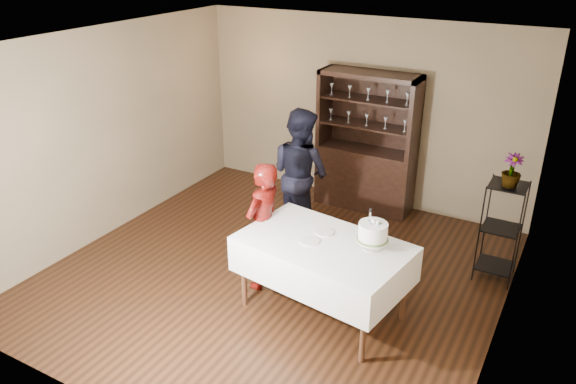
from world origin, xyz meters
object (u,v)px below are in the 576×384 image
at_px(china_hutch, 366,164).
at_px(cake, 373,233).
at_px(man, 300,174).
at_px(cake_table, 323,259).
at_px(plant_etagere, 501,228).
at_px(woman, 263,226).
at_px(potted_plant, 512,171).

distance_m(china_hutch, cake, 2.78).
height_order(man, cake, man).
distance_m(china_hutch, cake_table, 2.73).
bearing_deg(china_hutch, plant_etagere, -26.83).
relative_size(plant_etagere, man, 0.69).
distance_m(cake_table, woman, 0.84).
relative_size(china_hutch, potted_plant, 5.37).
bearing_deg(woman, potted_plant, 126.40).
bearing_deg(plant_etagere, potted_plant, -79.49).
xyz_separation_m(cake_table, potted_plant, (1.48, 1.56, 0.72)).
bearing_deg(cake_table, woman, 169.02).
bearing_deg(cake, china_hutch, 113.05).
bearing_deg(cake_table, plant_etagere, 47.49).
xyz_separation_m(cake, potted_plant, (1.01, 1.44, 0.35)).
relative_size(woman, cake, 3.37).
distance_m(plant_etagere, woman, 2.71).
height_order(plant_etagere, cake, cake).
bearing_deg(plant_etagere, man, -176.02).
xyz_separation_m(china_hutch, plant_etagere, (2.08, -1.05, -0.01)).
xyz_separation_m(plant_etagere, potted_plant, (0.01, -0.05, 0.72)).
distance_m(plant_etagere, cake_table, 2.18).
xyz_separation_m(plant_etagere, man, (-2.50, -0.17, 0.22)).
distance_m(china_hutch, potted_plant, 2.46).
bearing_deg(china_hutch, man, -108.98).
relative_size(plant_etagere, cake, 2.70).
bearing_deg(potted_plant, woman, -148.71).
xyz_separation_m(woman, cake, (1.29, -0.04, 0.28)).
xyz_separation_m(china_hutch, cake_table, (0.61, -2.66, -0.01)).
height_order(plant_etagere, cake_table, plant_etagere).
bearing_deg(woman, china_hutch, -179.80).
relative_size(china_hutch, cake, 4.50).
distance_m(cake_table, potted_plant, 2.27).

